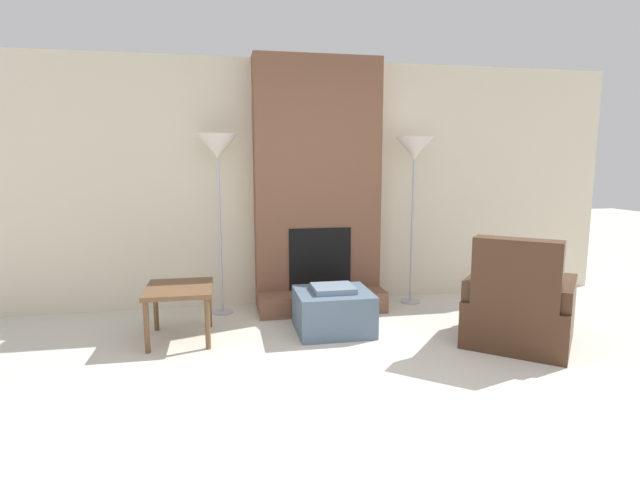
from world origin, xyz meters
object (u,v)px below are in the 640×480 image
(side_table, at_px, (179,294))
(floor_lamp_right, at_px, (415,155))
(ottoman, at_px, (333,310))
(armchair, at_px, (518,312))
(floor_lamp_left, at_px, (217,153))

(side_table, bearing_deg, floor_lamp_right, 16.55)
(ottoman, distance_m, armchair, 1.60)
(ottoman, bearing_deg, armchair, -23.17)
(armchair, relative_size, floor_lamp_right, 0.66)
(floor_lamp_left, relative_size, floor_lamp_right, 1.01)
(floor_lamp_right, bearing_deg, ottoman, -143.71)
(ottoman, distance_m, floor_lamp_right, 1.93)
(armchair, relative_size, side_table, 1.81)
(side_table, bearing_deg, ottoman, -2.38)
(ottoman, xyz_separation_m, floor_lamp_left, (-1.00, 0.77, 1.43))
(side_table, bearing_deg, armchair, -13.62)
(side_table, relative_size, floor_lamp_left, 0.36)
(floor_lamp_left, xyz_separation_m, floor_lamp_right, (2.05, 0.00, -0.01))
(armchair, xyz_separation_m, floor_lamp_right, (-0.41, 1.40, 1.33))
(side_table, distance_m, floor_lamp_right, 2.79)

